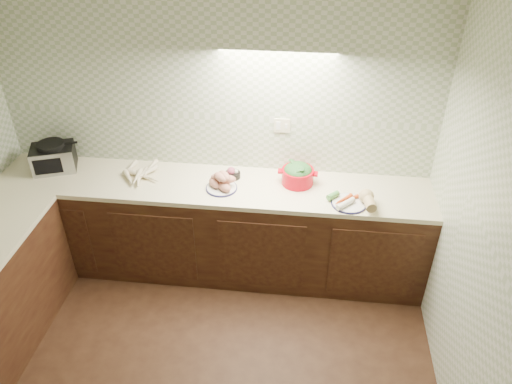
# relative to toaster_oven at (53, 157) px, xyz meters

# --- Properties ---
(room) EXTENTS (3.60, 3.60, 2.60)m
(room) POSITION_rel_toaster_oven_xyz_m (1.37, -1.59, 0.61)
(room) COLOR black
(room) RESTS_ON ground
(counter) EXTENTS (3.60, 3.60, 0.90)m
(counter) POSITION_rel_toaster_oven_xyz_m (0.69, -0.90, -0.56)
(counter) COLOR black
(counter) RESTS_ON ground
(toaster_oven) EXTENTS (0.42, 0.37, 0.25)m
(toaster_oven) POSITION_rel_toaster_oven_xyz_m (0.00, 0.00, 0.00)
(toaster_oven) COLOR black
(toaster_oven) RESTS_ON counter
(parsnip_pile) EXTENTS (0.42, 0.36, 0.08)m
(parsnip_pile) POSITION_rel_toaster_oven_xyz_m (0.75, -0.06, -0.08)
(parsnip_pile) COLOR beige
(parsnip_pile) RESTS_ON counter
(sweet_potato_plate) EXTENTS (0.26, 0.25, 0.15)m
(sweet_potato_plate) POSITION_rel_toaster_oven_xyz_m (1.47, -0.14, -0.05)
(sweet_potato_plate) COLOR #15133D
(sweet_potato_plate) RESTS_ON counter
(onion_bowl) EXTENTS (0.13, 0.13, 0.10)m
(onion_bowl) POSITION_rel_toaster_oven_xyz_m (1.53, 0.04, -0.08)
(onion_bowl) COLOR black
(onion_bowl) RESTS_ON counter
(dutch_oven) EXTENTS (0.33, 0.27, 0.18)m
(dutch_oven) POSITION_rel_toaster_oven_xyz_m (2.07, 0.01, -0.03)
(dutch_oven) COLOR #BB000F
(dutch_oven) RESTS_ON counter
(veg_plate) EXTENTS (0.37, 0.29, 0.13)m
(veg_plate) POSITION_rel_toaster_oven_xyz_m (2.54, -0.23, -0.07)
(veg_plate) COLOR #15133D
(veg_plate) RESTS_ON counter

